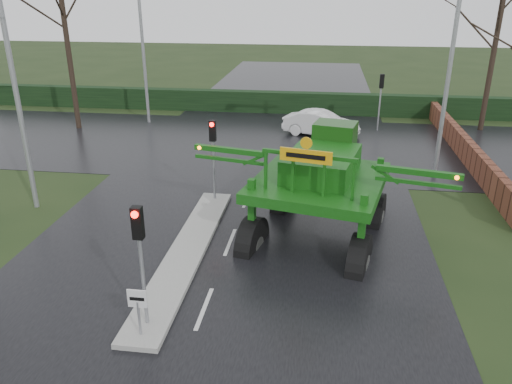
# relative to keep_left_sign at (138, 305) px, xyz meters

# --- Properties ---
(ground) EXTENTS (140.00, 140.00, 0.00)m
(ground) POSITION_rel_keep_left_sign_xyz_m (1.30, 1.50, -1.06)
(ground) COLOR black
(ground) RESTS_ON ground
(road_main) EXTENTS (14.00, 80.00, 0.02)m
(road_main) POSITION_rel_keep_left_sign_xyz_m (1.30, 11.50, -1.05)
(road_main) COLOR black
(road_main) RESTS_ON ground
(road_cross) EXTENTS (80.00, 12.00, 0.02)m
(road_cross) POSITION_rel_keep_left_sign_xyz_m (1.30, 17.50, -1.05)
(road_cross) COLOR black
(road_cross) RESTS_ON ground
(median_island) EXTENTS (1.20, 10.00, 0.16)m
(median_island) POSITION_rel_keep_left_sign_xyz_m (0.00, 4.50, -0.97)
(median_island) COLOR gray
(median_island) RESTS_ON ground
(hedge_row) EXTENTS (44.00, 0.90, 1.50)m
(hedge_row) POSITION_rel_keep_left_sign_xyz_m (1.30, 25.50, -0.31)
(hedge_row) COLOR black
(hedge_row) RESTS_ON ground
(brick_wall) EXTENTS (0.40, 20.00, 1.20)m
(brick_wall) POSITION_rel_keep_left_sign_xyz_m (11.80, 17.50, -0.46)
(brick_wall) COLOR #592D1E
(brick_wall) RESTS_ON ground
(keep_left_sign) EXTENTS (0.50, 0.07, 1.35)m
(keep_left_sign) POSITION_rel_keep_left_sign_xyz_m (0.00, 0.00, 0.00)
(keep_left_sign) COLOR gray
(keep_left_sign) RESTS_ON ground
(traffic_signal_near) EXTENTS (0.26, 0.33, 3.52)m
(traffic_signal_near) POSITION_rel_keep_left_sign_xyz_m (0.00, 0.49, 1.53)
(traffic_signal_near) COLOR gray
(traffic_signal_near) RESTS_ON ground
(traffic_signal_mid) EXTENTS (0.26, 0.33, 3.52)m
(traffic_signal_mid) POSITION_rel_keep_left_sign_xyz_m (0.00, 8.99, 1.53)
(traffic_signal_mid) COLOR gray
(traffic_signal_mid) RESTS_ON ground
(traffic_signal_far) EXTENTS (0.26, 0.33, 3.52)m
(traffic_signal_far) POSITION_rel_keep_left_sign_xyz_m (7.80, 21.51, 1.53)
(traffic_signal_far) COLOR gray
(traffic_signal_far) RESTS_ON ground
(street_light_left_near) EXTENTS (3.85, 0.30, 10.00)m
(street_light_left_near) POSITION_rel_keep_left_sign_xyz_m (-6.89, 7.50, 4.93)
(street_light_left_near) COLOR gray
(street_light_left_near) RESTS_ON ground
(street_light_right) EXTENTS (3.85, 0.30, 10.00)m
(street_light_right) POSITION_rel_keep_left_sign_xyz_m (9.49, 13.50, 4.93)
(street_light_right) COLOR gray
(street_light_right) RESTS_ON ground
(street_light_left_far) EXTENTS (3.85, 0.30, 10.00)m
(street_light_left_far) POSITION_rel_keep_left_sign_xyz_m (-6.89, 21.50, 4.93)
(street_light_left_far) COLOR gray
(street_light_left_far) RESTS_ON ground
(tree_left_far) EXTENTS (7.70, 7.70, 13.26)m
(tree_left_far) POSITION_rel_keep_left_sign_xyz_m (-11.20, 19.50, 6.09)
(tree_left_far) COLOR black
(tree_left_far) RESTS_ON ground
(tree_right_far) EXTENTS (7.00, 7.00, 12.05)m
(tree_right_far) POSITION_rel_keep_left_sign_xyz_m (14.30, 22.50, 5.44)
(tree_right_far) COLOR black
(tree_right_far) RESTS_ON ground
(crop_sprayer) EXTENTS (9.17, 6.63, 5.23)m
(crop_sprayer) POSITION_rel_keep_left_sign_xyz_m (2.16, 5.63, 1.42)
(crop_sprayer) COLOR black
(crop_sprayer) RESTS_ON ground
(white_sedan) EXTENTS (4.79, 2.93, 1.49)m
(white_sedan) POSITION_rel_keep_left_sign_xyz_m (4.25, 19.76, -1.06)
(white_sedan) COLOR white
(white_sedan) RESTS_ON ground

